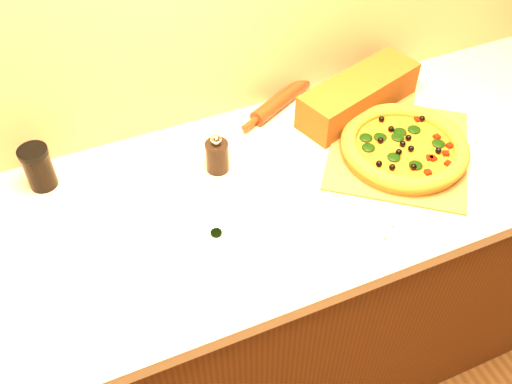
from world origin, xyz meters
name	(u,v)px	position (x,y,z in m)	size (l,w,h in m)	color
cabinet	(243,302)	(0.00, 1.43, 0.43)	(2.80, 0.65, 0.86)	#4C2610
countertop	(241,203)	(0.00, 1.43, 0.88)	(2.84, 0.68, 0.04)	beige
pizza_peel	(398,145)	(0.46, 1.43, 0.90)	(0.52, 0.55, 0.01)	brown
pizza	(404,147)	(0.45, 1.40, 0.93)	(0.33, 0.33, 0.05)	#C08D30
bottle_cap	(216,233)	(-0.09, 1.34, 0.90)	(0.03, 0.03, 0.01)	black
pepper_grinder	(217,155)	(-0.01, 1.54, 0.95)	(0.06, 0.06, 0.11)	black
rolling_pin	(281,100)	(0.24, 1.72, 0.92)	(0.30, 0.17, 0.05)	#52220E
bread_bag	(358,95)	(0.44, 1.61, 0.95)	(0.38, 0.12, 0.10)	brown
dark_jar	(38,167)	(-0.44, 1.66, 0.96)	(0.07, 0.07, 0.12)	black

